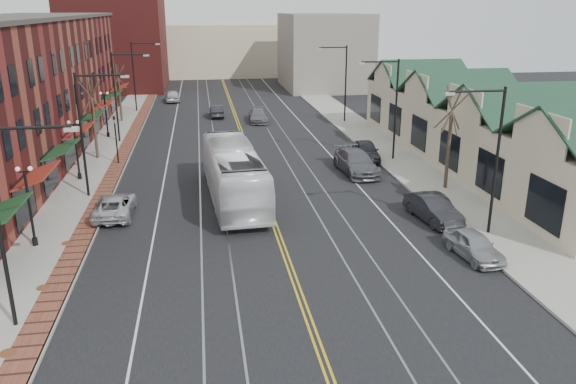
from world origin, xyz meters
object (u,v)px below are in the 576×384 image
object	(u,v)px
transit_bus	(234,174)
parked_car_b	(433,209)
parked_car_c	(356,162)
parked_car_d	(366,151)
parked_car_a	(474,245)
parked_suv	(115,206)

from	to	relation	value
transit_bus	parked_car_b	distance (m)	12.64
parked_car_c	parked_car_b	bearing A→B (deg)	-83.48
transit_bus	parked_car_d	distance (m)	14.07
transit_bus	parked_car_d	size ratio (longest dim) A/B	2.76
parked_car_a	parked_car_b	size ratio (longest dim) A/B	0.86
transit_bus	parked_suv	bearing A→B (deg)	11.03
parked_car_c	parked_suv	bearing A→B (deg)	-161.65
parked_suv	parked_car_b	size ratio (longest dim) A/B	1.05
transit_bus	parked_car_d	world-z (taller)	transit_bus
transit_bus	parked_car_c	world-z (taller)	transit_bus
transit_bus	parked_car_d	bearing A→B (deg)	-147.08
parked_car_b	parked_car_d	size ratio (longest dim) A/B	0.99
parked_car_a	parked_car_d	world-z (taller)	parked_car_d
parked_car_c	parked_car_d	distance (m)	3.97
parked_car_a	parked_car_b	world-z (taller)	parked_car_b
parked_car_a	parked_car_d	xyz separation A→B (m)	(0.00, 19.03, 0.12)
parked_car_c	parked_car_d	xyz separation A→B (m)	(1.80, 3.54, -0.05)
parked_suv	parked_car_d	size ratio (longest dim) A/B	1.04
parked_suv	parked_car_d	xyz separation A→B (m)	(18.60, 10.21, 0.12)
parked_suv	parked_car_d	distance (m)	21.22
transit_bus	parked_car_b	bearing A→B (deg)	150.28
parked_car_a	parked_car_d	distance (m)	19.03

